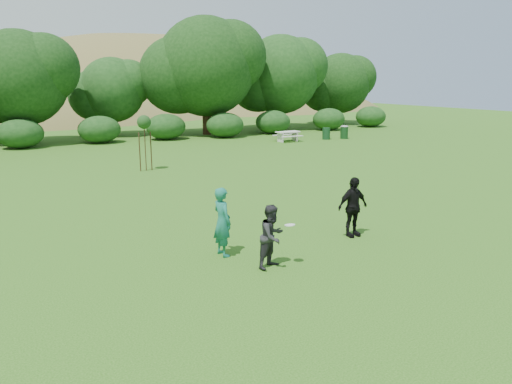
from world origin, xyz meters
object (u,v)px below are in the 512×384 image
Objects in this scene: player_black at (353,207)px; trash_can_lidded at (344,132)px; trash_can_near at (326,134)px; picnic_table at (288,135)px; player_teal at (222,222)px; player_grey at (272,236)px; sapling at (144,124)px.

player_black is 1.73× the size of trash_can_lidded.
trash_can_near is 0.50× the size of picnic_table.
picnic_table is at bearing 170.96° from trash_can_lidded.
player_teal is 24.81m from picnic_table.
picnic_table is 4.89m from trash_can_lidded.
player_teal is 4.16m from player_black.
player_grey reaches higher than picnic_table.
player_teal reaches higher than picnic_table.
sapling is (-1.84, 13.74, 1.51)m from player_black.
trash_can_lidded is at bearing -9.04° from picnic_table.
player_black reaches higher than trash_can_near.
player_teal is 13.53m from sapling.
picnic_table is (11.21, 19.97, -0.39)m from player_black.
player_grey is at bearing -96.27° from sapling.
sapling is 14.59m from picnic_table.
player_grey is at bearing -125.06° from picnic_table.
picnic_table is at bearing 33.88° from player_grey.
player_black is 13.94m from sapling.
trash_can_near is (14.54, 19.57, -0.46)m from player_black.
trash_can_lidded is at bearing -49.74° from player_teal.
sapling is 18.79m from trash_can_lidded.
sapling is 2.71× the size of trash_can_lidded.
trash_can_lidded is (17.88, 5.47, -1.88)m from sapling.
player_black is 0.64× the size of sapling.
player_teal is 1.03× the size of player_black.
trash_can_lidded is (1.50, -0.36, 0.09)m from trash_can_near.
player_grey is at bearing -134.08° from trash_can_lidded.
sapling reaches higher than player_black.
trash_can_lidded is at bearing 24.87° from player_grey.
player_black is at bearing -82.38° from sapling.
trash_can_near reaches higher than picnic_table.
player_grey reaches higher than trash_can_near.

